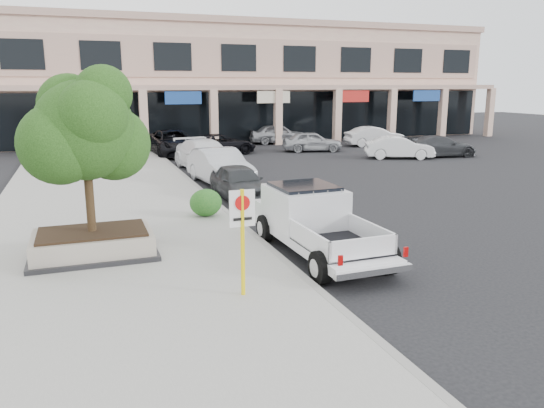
# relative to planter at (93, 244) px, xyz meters

# --- Properties ---
(ground) EXTENTS (120.00, 120.00, 0.00)m
(ground) POSITION_rel_planter_xyz_m (6.13, -3.02, -0.48)
(ground) COLOR black
(ground) RESTS_ON ground
(sidewalk) EXTENTS (8.00, 52.00, 0.15)m
(sidewalk) POSITION_rel_planter_xyz_m (0.63, 2.98, -0.40)
(sidewalk) COLOR gray
(sidewalk) RESTS_ON ground
(curb) EXTENTS (0.20, 52.00, 0.15)m
(curb) POSITION_rel_planter_xyz_m (4.58, 2.98, -0.40)
(curb) COLOR gray
(curb) RESTS_ON ground
(strip_mall) EXTENTS (40.55, 12.43, 9.50)m
(strip_mall) POSITION_rel_planter_xyz_m (14.13, 30.91, 4.27)
(strip_mall) COLOR tan
(strip_mall) RESTS_ON ground
(planter) EXTENTS (3.20, 2.20, 0.68)m
(planter) POSITION_rel_planter_xyz_m (0.00, 0.00, 0.00)
(planter) COLOR black
(planter) RESTS_ON sidewalk
(planter_tree) EXTENTS (2.90, 2.55, 4.00)m
(planter_tree) POSITION_rel_planter_xyz_m (0.13, 0.15, 2.94)
(planter_tree) COLOR black
(planter_tree) RESTS_ON planter
(no_parking_sign) EXTENTS (0.55, 0.09, 2.30)m
(no_parking_sign) POSITION_rel_planter_xyz_m (2.93, -3.88, 1.16)
(no_parking_sign) COLOR yellow
(no_parking_sign) RESTS_ON sidewalk
(hedge) EXTENTS (1.10, 0.99, 0.93)m
(hedge) POSITION_rel_planter_xyz_m (3.74, 3.18, 0.14)
(hedge) COLOR #144718
(hedge) RESTS_ON sidewalk
(pickup_truck) EXTENTS (2.24, 5.74, 1.79)m
(pickup_truck) POSITION_rel_planter_xyz_m (5.78, -1.60, 0.42)
(pickup_truck) COLOR white
(pickup_truck) RESTS_ON ground
(curb_car_a) EXTENTS (1.76, 4.12, 1.39)m
(curb_car_a) POSITION_rel_planter_xyz_m (5.78, 6.08, 0.22)
(curb_car_a) COLOR #2C2E31
(curb_car_a) RESTS_ON ground
(curb_car_b) EXTENTS (2.25, 5.15, 1.65)m
(curb_car_b) POSITION_rel_planter_xyz_m (5.86, 9.52, 0.35)
(curb_car_b) COLOR #AEB0B7
(curb_car_b) RESTS_ON ground
(curb_car_c) EXTENTS (2.97, 5.79, 1.61)m
(curb_car_c) POSITION_rel_planter_xyz_m (6.17, 13.84, 0.33)
(curb_car_c) COLOR white
(curb_car_c) RESTS_ON ground
(curb_car_d) EXTENTS (3.24, 6.12, 1.64)m
(curb_car_d) POSITION_rel_planter_xyz_m (5.55, 20.62, 0.34)
(curb_car_d) COLOR black
(curb_car_d) RESTS_ON ground
(lot_car_a) EXTENTS (4.35, 2.59, 1.39)m
(lot_car_a) POSITION_rel_planter_xyz_m (14.88, 19.27, 0.22)
(lot_car_a) COLOR #9B9EA3
(lot_car_a) RESTS_ON ground
(lot_car_b) EXTENTS (4.43, 2.96, 1.38)m
(lot_car_b) POSITION_rel_planter_xyz_m (18.54, 14.19, 0.22)
(lot_car_b) COLOR white
(lot_car_b) RESTS_ON ground
(lot_car_c) EXTENTS (4.84, 2.47, 1.34)m
(lot_car_c) POSITION_rel_planter_xyz_m (21.50, 14.06, 0.20)
(lot_car_c) COLOR #2E2F33
(lot_car_c) RESTS_ON ground
(lot_car_d) EXTENTS (5.12, 2.94, 1.35)m
(lot_car_d) POSITION_rel_planter_xyz_m (8.52, 19.94, 0.20)
(lot_car_d) COLOR black
(lot_car_d) RESTS_ON ground
(lot_car_e) EXTENTS (4.76, 2.54, 1.54)m
(lot_car_e) POSITION_rel_planter_xyz_m (14.40, 24.58, 0.30)
(lot_car_e) COLOR #93949A
(lot_car_e) RESTS_ON ground
(lot_car_f) EXTENTS (4.52, 2.03, 1.44)m
(lot_car_f) POSITION_rel_planter_xyz_m (20.63, 20.72, 0.24)
(lot_car_f) COLOR silver
(lot_car_f) RESTS_ON ground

